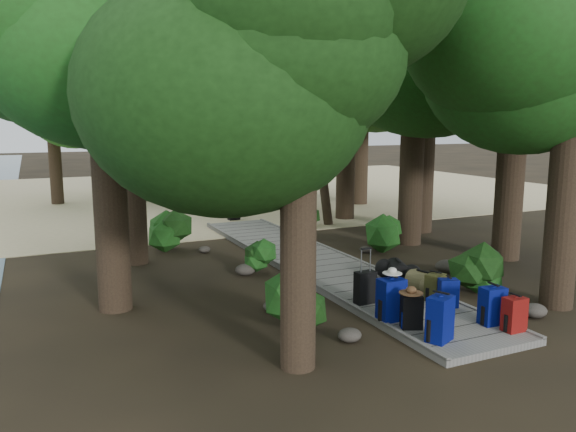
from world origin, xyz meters
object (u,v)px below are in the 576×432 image
backpack_left_a (440,316)px  backpack_left_c (391,297)px  backpack_right_b (492,304)px  backpack_right_c (448,291)px  backpack_left_b (412,310)px  sun_lounger (297,198)px  duffel_right_khaki (422,282)px  backpack_right_d (435,286)px  duffel_right_black (398,271)px  kayak (109,213)px  lone_suitcase_on_sand (234,211)px  suitcase_on_boardwalk (365,287)px  backpack_right_a (514,312)px

backpack_left_a → backpack_left_c: bearing=72.9°
backpack_right_b → backpack_right_c: size_ratio=1.22×
backpack_left_b → backpack_left_c: bearing=123.0°
sun_lounger → backpack_right_b: bearing=-118.1°
backpack_left_c → backpack_left_b: bearing=-80.6°
backpack_left_b → sun_lounger: 14.35m
duffel_right_khaki → backpack_right_d: bearing=-116.0°
backpack_right_b → backpack_right_c: 1.03m
duffel_right_black → kayak: duffel_right_black is taller
lone_suitcase_on_sand → backpack_right_c: bearing=-97.2°
backpack_right_b → backpack_left_b: bearing=166.9°
backpack_right_b → kayak: 15.13m
backpack_right_d → sun_lounger: backpack_right_d is taller
backpack_right_b → duffel_right_khaki: bearing=90.9°
backpack_left_a → suitcase_on_boardwalk: bearing=66.6°
backpack_right_a → backpack_left_c: bearing=140.4°
backpack_left_c → kayak: backpack_left_c is taller
backpack_left_b → kayak: (-3.06, 14.06, -0.24)m
backpack_right_d → duffel_right_khaki: 0.58m
backpack_right_a → suitcase_on_boardwalk: bearing=122.8°
backpack_right_a → backpack_right_d: (-0.13, 1.82, -0.03)m
backpack_right_d → backpack_right_c: bearing=-115.3°
backpack_right_c → duffel_right_khaki: 0.98m
backpack_right_a → lone_suitcase_on_sand: size_ratio=0.98×
backpack_left_b → sun_lounger: size_ratio=0.31×
backpack_left_c → backpack_right_a: 1.99m
suitcase_on_boardwalk → kayak: suitcase_on_boardwalk is taller
backpack_right_a → backpack_left_b: bearing=150.9°
backpack_right_c → backpack_right_d: (0.03, 0.40, -0.01)m
backpack_right_a → backpack_right_c: (-0.15, 1.42, -0.02)m
backpack_left_c → backpack_right_b: bearing=-32.5°
backpack_right_c → suitcase_on_boardwalk: size_ratio=0.95×
backpack_left_a → duffel_right_khaki: bearing=32.7°
backpack_left_a → kayak: 15.02m
backpack_right_d → suitcase_on_boardwalk: size_ratio=0.93×
lone_suitcase_on_sand → duffel_right_khaki: bearing=-96.1°
backpack_left_c → backpack_right_d: (1.40, 0.55, -0.12)m
backpack_left_b → backpack_right_c: (1.29, 0.62, -0.02)m
duffel_right_khaki → duffel_right_black: size_ratio=0.86×
backpack_left_b → duffel_right_black: 2.82m
duffel_right_khaki → kayak: duffel_right_khaki is taller
backpack_right_c → backpack_right_d: 0.40m
duffel_right_black → backpack_left_a: bearing=-93.8°
backpack_right_b → backpack_right_d: backpack_right_b is taller
duffel_right_khaki → kayak: bearing=97.5°
backpack_left_b → backpack_right_d: bearing=59.9°
backpack_right_a → kayak: bearing=106.9°
backpack_left_c → suitcase_on_boardwalk: backpack_left_c is taller
lone_suitcase_on_sand → sun_lounger: (3.49, 1.99, 0.00)m
duffel_right_khaki → lone_suitcase_on_sand: size_ratio=0.93×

